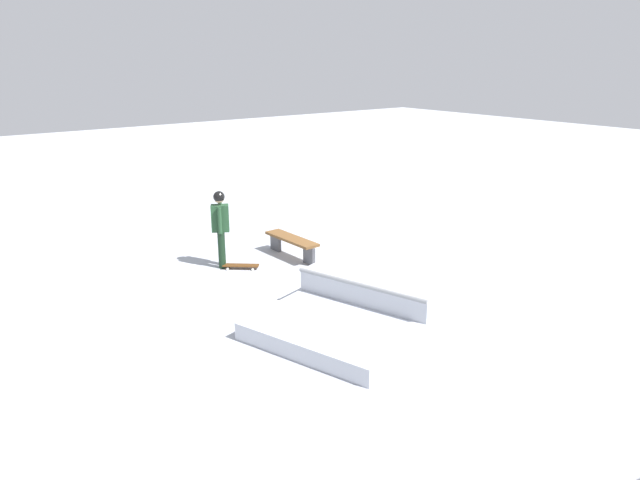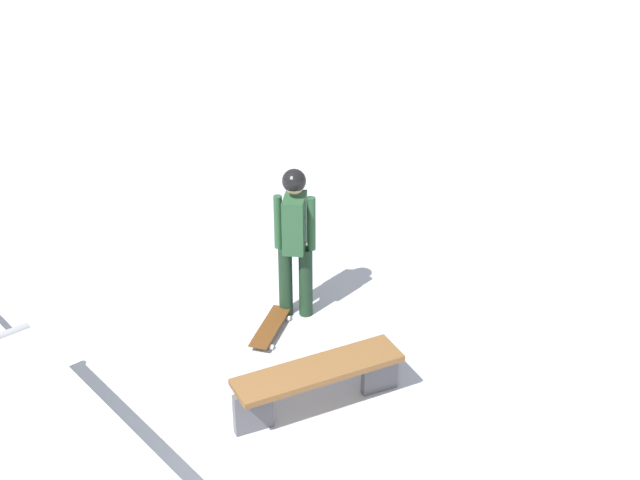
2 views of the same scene
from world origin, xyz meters
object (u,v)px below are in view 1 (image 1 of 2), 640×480
Objects in this scene: skater at (220,223)px; park_bench at (292,243)px; skate_ramp at (395,282)px; skateboard at (241,266)px.

skater is 1.78m from park_bench.
skate_ramp is 3.20m from park_bench.
skateboard is at bearing -80.83° from skate_ramp.
skateboard is (-0.24, 0.40, -0.93)m from skater.
skate_ramp is 3.57× the size of park_bench.
skater is at bearing -80.21° from skate_ramp.
skater reaches higher than park_bench.
skater is at bearing -15.38° from park_bench.
skate_ramp is at bearing 156.35° from skateboard.
park_bench is (0.22, -3.20, 0.04)m from skate_ramp.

